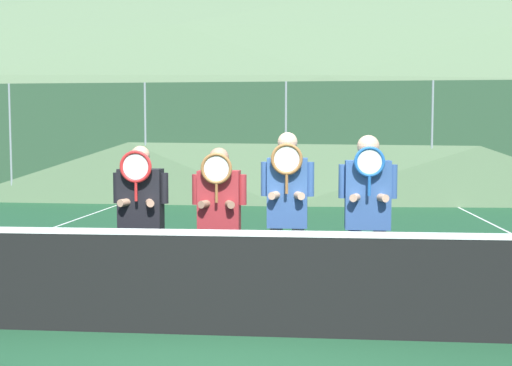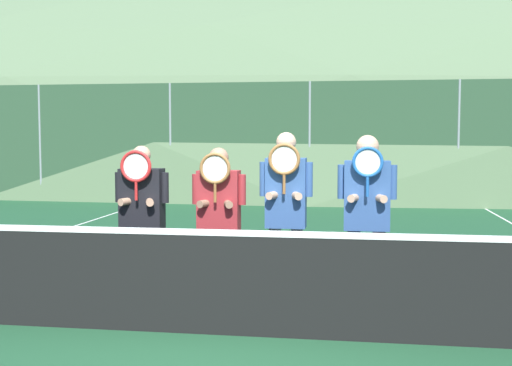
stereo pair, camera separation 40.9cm
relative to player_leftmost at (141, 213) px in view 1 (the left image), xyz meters
name	(u,v)px [view 1 (the left image)]	position (x,y,z in m)	size (l,w,h in m)	color
ground_plane	(232,336)	(1.06, -0.82, -1.01)	(120.00, 120.00, 0.00)	#1E4C2D
hill_distant	(305,158)	(1.06, 46.99, -1.01)	(133.71, 74.29, 26.00)	#5B7551
clubhouse_building	(317,141)	(1.89, 16.81, 0.60)	(18.75, 5.50, 3.18)	beige
fence_back	(286,144)	(1.06, 10.25, 0.60)	(22.46, 0.06, 3.21)	gray
tennis_net	(232,281)	(1.06, -0.82, -0.51)	(11.78, 0.09, 1.07)	gray
player_leftmost	(141,213)	(0.00, 0.00, 0.00)	(0.58, 0.34, 1.71)	#232838
player_center_left	(219,214)	(0.81, 0.04, -0.01)	(0.56, 0.34, 1.69)	black
player_center_right	(287,208)	(1.52, -0.04, 0.07)	(0.54, 0.34, 1.85)	white
player_rightmost	(368,208)	(2.33, 0.00, 0.08)	(0.58, 0.34, 1.82)	#232838
car_far_left	(77,164)	(-5.45, 12.55, -0.06)	(4.66, 1.95, 1.88)	#285638
car_left_of_center	(240,166)	(-0.42, 12.70, -0.12)	(4.57, 2.07, 1.73)	#B2B7BC
car_center	(405,166)	(4.50, 12.87, -0.11)	(4.44, 1.91, 1.77)	black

